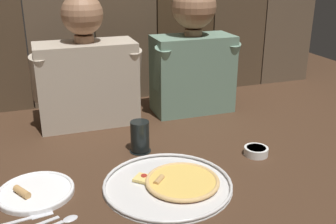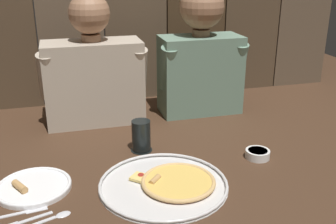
{
  "view_description": "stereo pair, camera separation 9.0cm",
  "coord_description": "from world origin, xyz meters",
  "px_view_note": "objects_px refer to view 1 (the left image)",
  "views": [
    {
      "loc": [
        -0.45,
        -1.13,
        0.68
      ],
      "look_at": [
        -0.03,
        0.1,
        0.18
      ],
      "focal_mm": 42.77,
      "sensor_mm": 36.0,
      "label": 1
    },
    {
      "loc": [
        -0.37,
        -1.16,
        0.68
      ],
      "look_at": [
        -0.03,
        0.1,
        0.18
      ],
      "focal_mm": 42.77,
      "sensor_mm": 36.0,
      "label": 2
    }
  ],
  "objects_px": {
    "diner_left": "(86,68)",
    "diner_right": "(193,51)",
    "drinking_glass": "(140,137)",
    "dinner_plate": "(36,192)",
    "pizza_tray": "(172,183)",
    "dipping_bowl": "(256,151)"
  },
  "relations": [
    {
      "from": "dinner_plate",
      "to": "diner_right",
      "type": "relative_size",
      "value": 0.4
    },
    {
      "from": "drinking_glass",
      "to": "diner_left",
      "type": "relative_size",
      "value": 0.21
    },
    {
      "from": "pizza_tray",
      "to": "dinner_plate",
      "type": "relative_size",
      "value": 1.76
    },
    {
      "from": "pizza_tray",
      "to": "dipping_bowl",
      "type": "relative_size",
      "value": 4.66
    },
    {
      "from": "dinner_plate",
      "to": "diner_left",
      "type": "bearing_deg",
      "value": 64.77
    },
    {
      "from": "dinner_plate",
      "to": "diner_right",
      "type": "distance_m",
      "value": 0.95
    },
    {
      "from": "dinner_plate",
      "to": "drinking_glass",
      "type": "bearing_deg",
      "value": 25.38
    },
    {
      "from": "dipping_bowl",
      "to": "diner_right",
      "type": "relative_size",
      "value": 0.15
    },
    {
      "from": "pizza_tray",
      "to": "diner_left",
      "type": "relative_size",
      "value": 0.73
    },
    {
      "from": "dinner_plate",
      "to": "diner_left",
      "type": "distance_m",
      "value": 0.63
    },
    {
      "from": "pizza_tray",
      "to": "dinner_plate",
      "type": "height_order",
      "value": "dinner_plate"
    },
    {
      "from": "dinner_plate",
      "to": "pizza_tray",
      "type": "bearing_deg",
      "value": -12.43
    },
    {
      "from": "dipping_bowl",
      "to": "diner_left",
      "type": "relative_size",
      "value": 0.16
    },
    {
      "from": "diner_left",
      "to": "diner_right",
      "type": "relative_size",
      "value": 0.95
    },
    {
      "from": "dipping_bowl",
      "to": "drinking_glass",
      "type": "bearing_deg",
      "value": 156.67
    },
    {
      "from": "diner_left",
      "to": "diner_right",
      "type": "distance_m",
      "value": 0.49
    },
    {
      "from": "pizza_tray",
      "to": "diner_left",
      "type": "distance_m",
      "value": 0.69
    },
    {
      "from": "dipping_bowl",
      "to": "dinner_plate",
      "type": "bearing_deg",
      "value": -179.17
    },
    {
      "from": "diner_right",
      "to": "drinking_glass",
      "type": "bearing_deg",
      "value": -135.39
    },
    {
      "from": "pizza_tray",
      "to": "diner_right",
      "type": "relative_size",
      "value": 0.7
    },
    {
      "from": "drinking_glass",
      "to": "diner_left",
      "type": "distance_m",
      "value": 0.42
    },
    {
      "from": "dinner_plate",
      "to": "drinking_glass",
      "type": "height_order",
      "value": "drinking_glass"
    }
  ]
}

